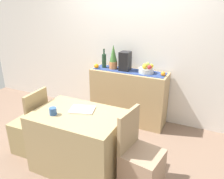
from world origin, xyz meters
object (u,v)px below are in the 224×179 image
Objects in this scene: fruit_bowl at (146,70)px; coffee_maker at (125,61)px; wine_bottle at (104,61)px; open_book at (82,110)px; coffee_cup at (53,111)px; potted_plant at (113,58)px; sideboard_console at (128,96)px; chair_near_window at (31,133)px; chair_by_corner at (141,166)px; dining_table at (79,141)px.

fruit_bowl is 0.77× the size of coffee_maker.
wine_bottle is (-0.74, -0.00, 0.08)m from fruit_bowl.
coffee_cup is at bearing -152.69° from open_book.
wine_bottle is at bearing -180.00° from fruit_bowl.
wine_bottle is at bearing -180.00° from potted_plant.
sideboard_console is 1.39× the size of chair_near_window.
coffee_cup is 0.09× the size of chair_near_window.
fruit_bowl is at bearing 56.10° from open_book.
wine_bottle reaches higher than chair_near_window.
sideboard_console reaches higher than coffee_cup.
chair_near_window is at bearing -131.00° from fruit_bowl.
chair_near_window and chair_by_corner have the same top height.
open_book is at bearing -94.73° from sideboard_console.
coffee_maker is (-0.07, 0.00, 0.60)m from sideboard_console.
sideboard_console is at bearing 76.94° from coffee_cup.
coffee_cup is (-0.24, -0.23, 0.03)m from open_book.
wine_bottle is 1.54m from dining_table.
dining_table is (-0.11, -1.36, -0.08)m from sideboard_console.
open_book is at bearing -74.52° from wine_bottle.
chair_by_corner is (1.02, 0.14, -0.52)m from coffee_cup.
fruit_bowl is 1.63m from coffee_cup.
fruit_bowl is 0.74m from wine_bottle.
dining_table is at bearing -106.12° from fruit_bowl.
coffee_maker is 0.34× the size of chair_by_corner.
sideboard_console is 1.39× the size of chair_by_corner.
chair_near_window reaches higher than sideboard_console.
fruit_bowl reaches higher than open_book.
dining_table is 3.73× the size of open_book.
open_book is (0.00, 0.10, 0.38)m from dining_table.
dining_table is at bearing -109.47° from open_book.
chair_near_window reaches higher than coffee_cup.
potted_plant is at bearing 65.66° from chair_near_window.
fruit_bowl is at bearing 73.88° from dining_table.
coffee_maker is at bearing 0.00° from potted_plant.
open_book is 0.92m from chair_by_corner.
chair_by_corner reaches higher than open_book.
wine_bottle reaches higher than fruit_bowl.
coffee_maker is 1.54m from coffee_cup.
chair_near_window reaches higher than open_book.
dining_table is (0.34, -1.36, -0.65)m from wine_bottle.
chair_by_corner is at bearing 0.07° from chair_near_window.
dining_table is at bearing -91.47° from coffee_maker.
fruit_bowl is at bearing 0.00° from potted_plant.
coffee_cup is (-0.63, -1.49, -0.16)m from fruit_bowl.
potted_plant reaches higher than chair_by_corner.
chair_by_corner is (0.96, -1.35, -0.82)m from potted_plant.
dining_table is 1.16× the size of chair_near_window.
coffee_maker is 1.73m from chair_by_corner.
chair_by_corner is (0.78, -0.09, -0.48)m from open_book.
potted_plant is 1.54m from dining_table.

